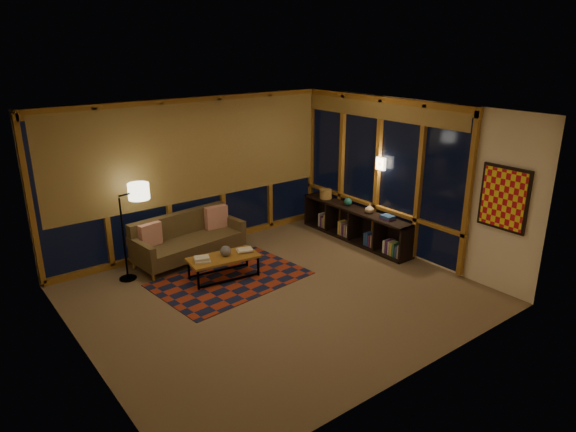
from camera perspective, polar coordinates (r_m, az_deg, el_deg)
floor at (r=7.77m, az=-1.25°, el=-8.72°), size 5.50×5.00×0.01m
ceiling at (r=6.94m, az=-1.41°, el=11.44°), size 5.50×5.00×0.01m
walls at (r=7.24m, az=-1.32°, el=0.79°), size 5.51×5.01×2.70m
window_wall_back at (r=9.24m, az=-10.29°, el=4.50°), size 5.30×0.16×2.60m
window_wall_right at (r=9.40m, az=9.79°, el=4.78°), size 0.16×3.70×2.60m
wall_art at (r=8.01m, az=22.84°, el=1.81°), size 0.06×0.74×0.94m
wall_sconce at (r=9.22m, az=10.29°, el=5.74°), size 0.12×0.18×0.22m
sofa at (r=8.95m, az=-10.93°, el=-2.49°), size 1.97×0.98×0.77m
pillow_left at (r=8.72m, az=-15.05°, el=-2.05°), size 0.40×0.19×0.38m
pillow_right at (r=9.33m, az=-7.98°, el=-0.09°), size 0.42×0.15×0.41m
area_rug at (r=8.28m, az=-6.41°, el=-6.97°), size 2.44×1.75×0.01m
coffee_table at (r=8.27m, az=-7.15°, el=-5.67°), size 1.16×0.65×0.37m
book_stack_a at (r=8.07m, az=-9.57°, el=-4.70°), size 0.31×0.28×0.07m
book_stack_b at (r=8.35m, az=-4.85°, el=-3.79°), size 0.26×0.23×0.04m
ceramic_pot at (r=8.18m, az=-6.96°, el=-3.86°), size 0.21×0.21×0.17m
floor_lamp at (r=8.34m, az=-17.84°, el=-1.98°), size 0.56×0.43×1.51m
bookshelf at (r=9.76m, az=7.49°, el=-0.93°), size 0.40×2.54×0.64m
basket at (r=10.19m, az=4.22°, el=2.46°), size 0.27×0.27×0.18m
teal_bowl at (r=9.78m, az=6.69°, el=1.58°), size 0.19×0.19×0.15m
vase at (r=9.40m, az=9.04°, el=0.82°), size 0.19×0.19×0.17m
shelf_book_stack at (r=9.14m, az=10.98°, el=-0.14°), size 0.20×0.27×0.07m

